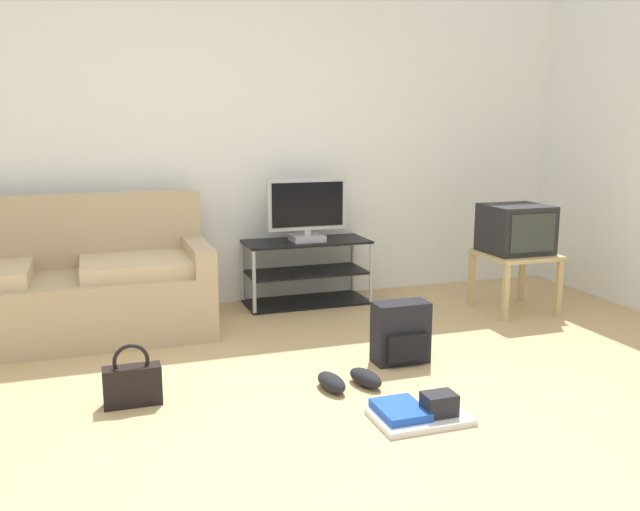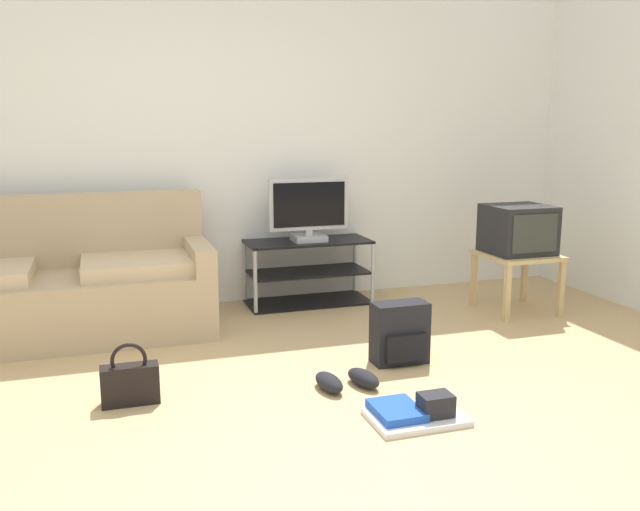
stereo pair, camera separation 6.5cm
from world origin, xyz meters
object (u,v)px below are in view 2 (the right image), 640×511
flat_tv (309,210)px  sneakers_pair (346,380)px  crt_tv (518,229)px  side_table (517,262)px  handbag (130,382)px  floor_tray (415,412)px  tv_stand (308,272)px  couch (59,287)px  backpack (400,333)px

flat_tv → sneakers_pair: size_ratio=1.78×
sneakers_pair → crt_tv: bearing=30.9°
crt_tv → side_table: bearing=-90.0°
handbag → floor_tray: handbag is taller
tv_stand → flat_tv: bearing=-90.0°
couch → sneakers_pair: size_ratio=5.59×
tv_stand → crt_tv: (1.46, -0.70, 0.38)m
flat_tv → floor_tray: flat_tv is taller
backpack → floor_tray: backpack is taller
crt_tv → backpack: 1.61m
tv_stand → handbag: 2.18m
crt_tv → handbag: 3.10m
couch → floor_tray: size_ratio=4.34×
sneakers_pair → floor_tray: 0.52m
tv_stand → backpack: size_ratio=2.63×
side_table → crt_tv: 0.25m
backpack → couch: bearing=134.5°
crt_tv → sneakers_pair: (-1.78, -1.06, -0.59)m
sneakers_pair → backpack: bearing=32.1°
couch → tv_stand: couch is taller
couch → sneakers_pair: bearing=-44.3°
handbag → side_table: bearing=17.1°
handbag → flat_tv: bearing=47.6°
flat_tv → side_table: 1.66m
backpack → flat_tv: bearing=81.1°
flat_tv → floor_tray: (-0.14, -2.23, -0.72)m
handbag → floor_tray: bearing=-25.9°
side_table → handbag: bearing=-162.9°
backpack → handbag: 1.59m
couch → floor_tray: 2.64m
tv_stand → side_table: size_ratio=1.87×
couch → flat_tv: flat_tv is taller
sneakers_pair → floor_tray: bearing=-69.8°
crt_tv → backpack: crt_tv is taller
side_table → crt_tv: size_ratio=1.14×
couch → crt_tv: (3.30, -0.43, 0.30)m
crt_tv → flat_tv: bearing=155.0°
backpack → floor_tray: 0.83m
tv_stand → floor_tray: (-0.14, -2.25, -0.22)m
side_table → floor_tray: (-1.60, -1.54, -0.34)m
tv_stand → flat_tv: (-0.00, -0.02, 0.50)m
side_table → handbag: side_table is taller
couch → floor_tray: couch is taller
flat_tv → handbag: 2.25m
tv_stand → side_table: (1.46, -0.72, 0.13)m
crt_tv → floor_tray: size_ratio=1.00×
flat_tv → handbag: size_ratio=1.95×
flat_tv → handbag: (-1.46, -1.59, -0.64)m
tv_stand → sneakers_pair: 1.81m
floor_tray → backpack: bearing=70.9°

